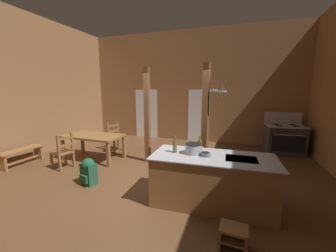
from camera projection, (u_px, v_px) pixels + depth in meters
The scene contains 19 objects.
ground_plane at pixel (147, 184), 4.55m from camera, with size 9.07×8.94×0.10m, color brown.
wall_back at pixel (189, 87), 8.01m from camera, with size 9.07×0.14×4.32m, color #93663F.
wall_left at pixel (4, 86), 5.47m from camera, with size 0.14×8.94×4.32m, color #93663F.
glazed_door_back_left at pixel (146, 114), 8.73m from camera, with size 1.00×0.01×2.05m, color white.
glazed_panel_back_right at pixel (198, 116), 8.02m from camera, with size 0.84×0.01×2.05m, color white.
kitchen_island at pixel (212, 180), 3.64m from camera, with size 2.19×1.03×0.91m.
stove_range at pixel (284, 139), 6.53m from camera, with size 1.21×0.91×1.32m.
support_post_with_pot_rack at pixel (206, 117), 4.73m from camera, with size 0.55×0.24×2.67m.
support_post_center at pixel (147, 116), 5.65m from camera, with size 0.14×0.14×2.67m.
step_stool at pixel (233, 236), 2.65m from camera, with size 0.38×0.31×0.30m.
dining_table at pixel (93, 138), 5.96m from camera, with size 1.72×0.93×0.74m.
ladderback_chair_near_window at pixel (63, 152), 5.28m from camera, with size 0.53×0.53×0.95m.
ladderback_chair_by_post at pixel (115, 137), 6.88m from camera, with size 0.59×0.59×0.95m.
bench_along_left_wall at pixel (21, 154), 5.58m from camera, with size 0.39×1.11×0.44m.
backpack at pixel (88, 171), 4.41m from camera, with size 0.36×0.35×0.60m.
stockpot_on_counter at pixel (193, 149), 3.68m from camera, with size 0.37×0.31×0.19m.
mixing_bowl_on_counter at pixel (205, 154), 3.56m from camera, with size 0.18×0.18×0.06m.
bottle_tall_on_counter at pixel (175, 146), 3.74m from camera, with size 0.08×0.08×0.32m.
bottle_short_on_counter at pixel (200, 145), 3.88m from camera, with size 0.08×0.08×0.28m.
Camera 1 is at (1.79, -3.87, 2.08)m, focal length 21.50 mm.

